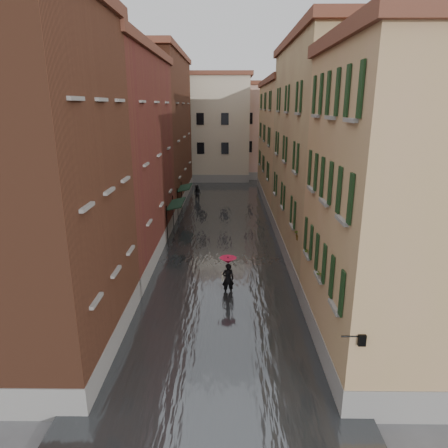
{
  "coord_description": "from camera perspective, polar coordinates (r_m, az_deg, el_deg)",
  "views": [
    {
      "loc": [
        0.42,
        -16.28,
        9.6
      ],
      "look_at": [
        0.18,
        5.82,
        3.0
      ],
      "focal_mm": 32.0,
      "sensor_mm": 36.0,
      "label": 1
    }
  ],
  "objects": [
    {
      "name": "ground",
      "position": [
        18.9,
        -0.77,
        -13.89
      ],
      "size": [
        120.0,
        120.0,
        0.0
      ],
      "primitive_type": "plane",
      "color": "#535355",
      "rests_on": "ground"
    },
    {
      "name": "floodwater",
      "position": [
        30.79,
        -0.2,
        -1.35
      ],
      "size": [
        10.0,
        60.0,
        0.2
      ],
      "primitive_type": "cube",
      "color": "#3E4144",
      "rests_on": "ground"
    },
    {
      "name": "building_left_near",
      "position": [
        16.39,
        -26.39,
        3.99
      ],
      "size": [
        6.0,
        8.0,
        13.0
      ],
      "primitive_type": "cube",
      "color": "brown",
      "rests_on": "ground"
    },
    {
      "name": "building_left_mid",
      "position": [
        26.56,
        -15.8,
        8.76
      ],
      "size": [
        6.0,
        14.0,
        12.5
      ],
      "primitive_type": "cube",
      "color": "#5A2B1C",
      "rests_on": "ground"
    },
    {
      "name": "building_left_far",
      "position": [
        41.04,
        -10.05,
        12.74
      ],
      "size": [
        6.0,
        16.0,
        14.0
      ],
      "primitive_type": "cube",
      "color": "brown",
      "rests_on": "ground"
    },
    {
      "name": "building_right_near",
      "position": [
        16.19,
        24.58,
        1.34
      ],
      "size": [
        6.0,
        8.0,
        11.5
      ],
      "primitive_type": "cube",
      "color": "tan",
      "rests_on": "ground"
    },
    {
      "name": "building_right_mid",
      "position": [
        26.31,
        15.3,
        9.28
      ],
      "size": [
        6.0,
        14.0,
        13.0
      ],
      "primitive_type": "cube",
      "color": "tan",
      "rests_on": "ground"
    },
    {
      "name": "building_right_far",
      "position": [
        41.0,
        10.03,
        10.99
      ],
      "size": [
        6.0,
        16.0,
        11.5
      ],
      "primitive_type": "cube",
      "color": "tan",
      "rests_on": "ground"
    },
    {
      "name": "building_end_cream",
      "position": [
        54.48,
        -3.07,
        13.34
      ],
      "size": [
        12.0,
        9.0,
        13.0
      ],
      "primitive_type": "cube",
      "color": "#B7A891",
      "rests_on": "ground"
    },
    {
      "name": "building_end_pink",
      "position": [
        56.67,
        6.43,
        12.88
      ],
      "size": [
        10.0,
        9.0,
        12.0
      ],
      "primitive_type": "cube",
      "color": "#CA9A8E",
      "rests_on": "ground"
    },
    {
      "name": "awning_near",
      "position": [
        30.02,
        -6.88,
        2.77
      ],
      "size": [
        1.09,
        3.31,
        2.8
      ],
      "color": "black",
      "rests_on": "ground"
    },
    {
      "name": "awning_far",
      "position": [
        35.91,
        -5.67,
        5.08
      ],
      "size": [
        1.09,
        3.0,
        2.8
      ],
      "color": "black",
      "rests_on": "ground"
    },
    {
      "name": "wall_lantern",
      "position": [
        12.82,
        18.96,
        -15.31
      ],
      "size": [
        0.71,
        0.22,
        0.35
      ],
      "color": "black",
      "rests_on": "ground"
    },
    {
      "name": "window_planters",
      "position": [
        18.3,
        12.26,
        -3.2
      ],
      "size": [
        0.59,
        6.11,
        0.84
      ],
      "color": "brown",
      "rests_on": "ground"
    },
    {
      "name": "pedestrian_main",
      "position": [
        20.92,
        0.56,
        -7.0
      ],
      "size": [
        0.9,
        0.9,
        2.06
      ],
      "color": "black",
      "rests_on": "ground"
    },
    {
      "name": "pedestrian_far",
      "position": [
        41.23,
        -3.84,
        4.36
      ],
      "size": [
        1.03,
        0.93,
        1.74
      ],
      "primitive_type": "imported",
      "rotation": [
        0.0,
        0.0,
        -0.38
      ],
      "color": "black",
      "rests_on": "ground"
    }
  ]
}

